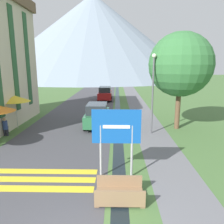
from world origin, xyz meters
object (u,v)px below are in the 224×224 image
at_px(person_seated_far, 5,126).
at_px(cafe_umbrella_rear_yellow, 15,99).
at_px(parked_car_far, 105,93).
at_px(cafe_chair_far_right, 4,126).
at_px(tree_by_path, 181,65).
at_px(road_sign, 116,133).
at_px(cafe_chair_far_left, 4,127).
at_px(streetlamp, 153,88).
at_px(footbridge, 120,194).
at_px(parked_car_near, 97,115).

bearing_deg(person_seated_far, cafe_umbrella_rear_yellow, 90.05).
relative_size(parked_car_far, cafe_umbrella_rear_yellow, 1.75).
height_order(cafe_chair_far_right, tree_by_path, tree_by_path).
relative_size(road_sign, cafe_chair_far_left, 3.46).
height_order(road_sign, parked_car_far, road_sign).
distance_m(road_sign, streetlamp, 6.72).
xyz_separation_m(cafe_chair_far_right, streetlamp, (10.33, 0.18, 2.68)).
relative_size(footbridge, person_seated_far, 1.36).
bearing_deg(streetlamp, parked_car_near, 158.52).
relative_size(footbridge, cafe_chair_far_right, 2.00).
distance_m(footbridge, cafe_chair_far_left, 10.76).
relative_size(parked_car_far, tree_by_path, 0.62).
bearing_deg(tree_by_path, cafe_umbrella_rear_yellow, -178.98).
xyz_separation_m(footbridge, cafe_chair_far_right, (-8.01, 7.59, 0.29)).
relative_size(footbridge, cafe_chair_far_left, 2.00).
bearing_deg(road_sign, person_seated_far, 144.47).
bearing_deg(parked_car_near, cafe_chair_far_right, -164.96).
relative_size(cafe_chair_far_right, cafe_umbrella_rear_yellow, 0.34).
height_order(footbridge, cafe_chair_far_right, cafe_chair_far_right).
distance_m(road_sign, tree_by_path, 9.04).
bearing_deg(cafe_chair_far_right, parked_car_near, 15.43).
relative_size(cafe_umbrella_rear_yellow, tree_by_path, 0.36).
height_order(parked_car_far, cafe_chair_far_right, parked_car_far).
bearing_deg(road_sign, tree_by_path, 58.24).
relative_size(cafe_umbrella_rear_yellow, streetlamp, 0.46).
relative_size(road_sign, footbridge, 1.73).
xyz_separation_m(road_sign, streetlamp, (2.45, 6.14, 1.22)).
height_order(road_sign, person_seated_far, road_sign).
height_order(parked_car_far, streetlamp, streetlamp).
bearing_deg(parked_car_far, road_sign, -85.70).
xyz_separation_m(footbridge, cafe_umbrella_rear_yellow, (-7.57, 8.75, 2.03)).
bearing_deg(cafe_chair_far_left, cafe_umbrella_rear_yellow, 68.78).
bearing_deg(cafe_umbrella_rear_yellow, streetlamp, -5.67).
bearing_deg(footbridge, parked_car_far, 94.30).
xyz_separation_m(parked_car_far, tree_by_path, (6.08, -13.15, 3.78)).
distance_m(parked_car_near, parked_car_far, 12.80).
height_order(cafe_chair_far_left, person_seated_far, person_seated_far).
bearing_deg(person_seated_far, parked_car_near, 21.58).
relative_size(footbridge, streetlamp, 0.31).
xyz_separation_m(parked_car_far, cafe_chair_far_left, (-6.22, -14.80, -0.40)).
bearing_deg(streetlamp, road_sign, -111.73).
bearing_deg(footbridge, person_seated_far, 137.43).
distance_m(parked_car_far, cafe_chair_far_left, 16.05).
distance_m(parked_car_near, streetlamp, 4.79).
height_order(road_sign, cafe_chair_far_right, road_sign).
bearing_deg(cafe_chair_far_right, person_seated_far, -55.11).
bearing_deg(cafe_chair_far_left, parked_car_far, 58.07).
height_order(footbridge, tree_by_path, tree_by_path).
height_order(parked_car_near, streetlamp, streetlamp).
xyz_separation_m(road_sign, parked_car_far, (-1.54, 20.48, -1.06)).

